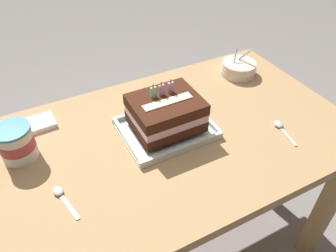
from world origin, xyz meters
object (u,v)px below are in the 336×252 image
object	(u,v)px
ice_cream_tub	(16,143)
bowl_stack	(238,68)
serving_spoon_by_bowls	(280,126)
napkin_pile	(41,123)
serving_spoon_near_tray	(60,194)
foil_tray	(166,129)
birthday_cake	(166,113)

from	to	relation	value
ice_cream_tub	bowl_stack	bearing A→B (deg)	5.46
bowl_stack	ice_cream_tub	distance (m)	0.88
serving_spoon_by_bowls	napkin_pile	xyz separation A→B (m)	(-0.71, 0.39, 0.00)
serving_spoon_near_tray	serving_spoon_by_bowls	bearing A→B (deg)	-4.68
serving_spoon_near_tray	napkin_pile	bearing A→B (deg)	87.65
foil_tray	birthday_cake	world-z (taller)	birthday_cake
birthday_cake	serving_spoon_by_bowls	size ratio (longest dim) A/B	1.72
ice_cream_tub	napkin_pile	xyz separation A→B (m)	(0.08, 0.13, -0.05)
birthday_cake	ice_cream_tub	bearing A→B (deg)	167.75
ice_cream_tub	birthday_cake	bearing A→B (deg)	-12.25
serving_spoon_by_bowls	bowl_stack	bearing A→B (deg)	76.32
birthday_cake	serving_spoon_by_bowls	xyz separation A→B (m)	(0.34, -0.16, -0.07)
bowl_stack	napkin_pile	world-z (taller)	bowl_stack
serving_spoon_near_tray	napkin_pile	xyz separation A→B (m)	(0.01, 0.33, 0.00)
bowl_stack	serving_spoon_near_tray	bearing A→B (deg)	-160.52
bowl_stack	foil_tray	bearing A→B (deg)	-157.15
napkin_pile	serving_spoon_by_bowls	bearing A→B (deg)	-28.69
birthday_cake	napkin_pile	size ratio (longest dim) A/B	2.30
serving_spoon_near_tray	ice_cream_tub	bearing A→B (deg)	109.02
birthday_cake	serving_spoon_near_tray	bearing A→B (deg)	-164.51
bowl_stack	napkin_pile	bearing A→B (deg)	176.85
birthday_cake	ice_cream_tub	distance (m)	0.46
bowl_stack	serving_spoon_by_bowls	distance (m)	0.35
foil_tray	birthday_cake	bearing A→B (deg)	90.00
ice_cream_tub	serving_spoon_by_bowls	xyz separation A→B (m)	(0.79, -0.26, -0.05)
ice_cream_tub	serving_spoon_near_tray	distance (m)	0.22
ice_cream_tub	serving_spoon_near_tray	world-z (taller)	ice_cream_tub
foil_tray	napkin_pile	world-z (taller)	foil_tray
serving_spoon_near_tray	bowl_stack	bearing A→B (deg)	19.48
napkin_pile	ice_cream_tub	bearing A→B (deg)	-123.08
serving_spoon_near_tray	napkin_pile	world-z (taller)	napkin_pile
serving_spoon_near_tray	serving_spoon_by_bowls	world-z (taller)	same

